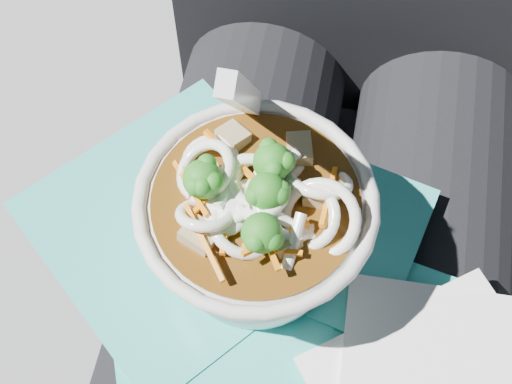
% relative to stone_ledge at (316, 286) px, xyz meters
% --- Properties ---
extents(stone_ledge, '(1.04, 0.58, 0.47)m').
position_rel_stone_ledge_xyz_m(stone_ledge, '(0.00, 0.00, 0.00)').
color(stone_ledge, slate).
rests_on(stone_ledge, ground).
extents(lap, '(0.32, 0.48, 0.15)m').
position_rel_stone_ledge_xyz_m(lap, '(0.00, -0.15, 0.31)').
color(lap, black).
rests_on(lap, stone_ledge).
extents(person_body, '(0.34, 0.94, 1.02)m').
position_rel_stone_ledge_xyz_m(person_body, '(0.00, -0.06, 0.33)').
color(person_body, black).
rests_on(person_body, ground).
extents(plastic_bag, '(0.35, 0.30, 0.01)m').
position_rel_stone_ledge_xyz_m(plastic_bag, '(-0.05, -0.16, 0.40)').
color(plastic_bag, '#2AB0A8').
rests_on(plastic_bag, lap).
extents(udon_bowl, '(0.16, 0.16, 0.20)m').
position_rel_stone_ledge_xyz_m(udon_bowl, '(-0.05, -0.15, 0.46)').
color(udon_bowl, silver).
rests_on(udon_bowl, plastic_bag).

